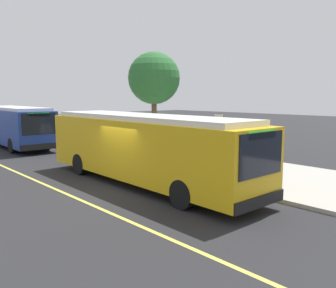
% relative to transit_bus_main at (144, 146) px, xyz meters
% --- Properties ---
extents(ground_plane, '(120.00, 120.00, 0.00)m').
position_rel_transit_bus_main_xyz_m(ground_plane, '(0.01, -1.01, -1.62)').
color(ground_plane, '#232326').
extents(sidewalk_curb, '(44.00, 6.40, 0.15)m').
position_rel_transit_bus_main_xyz_m(sidewalk_curb, '(0.01, 4.99, -1.54)').
color(sidewalk_curb, '#A8A399').
rests_on(sidewalk_curb, ground_plane).
extents(lane_stripe_center, '(36.00, 0.14, 0.01)m').
position_rel_transit_bus_main_xyz_m(lane_stripe_center, '(0.01, -3.21, -1.61)').
color(lane_stripe_center, '#E0D64C').
rests_on(lane_stripe_center, ground_plane).
extents(transit_bus_main, '(11.71, 2.73, 2.95)m').
position_rel_transit_bus_main_xyz_m(transit_bus_main, '(0.00, 0.00, 0.00)').
color(transit_bus_main, gold).
rests_on(transit_bus_main, ground_plane).
extents(transit_bus_second, '(10.19, 2.96, 2.95)m').
position_rel_transit_bus_main_xyz_m(transit_bus_second, '(-15.36, 0.00, -0.00)').
color(transit_bus_second, navy).
rests_on(transit_bus_second, ground_plane).
extents(bus_shelter, '(2.90, 1.60, 2.48)m').
position_rel_transit_bus_main_xyz_m(bus_shelter, '(-1.46, 4.63, 0.30)').
color(bus_shelter, '#333338').
rests_on(bus_shelter, sidewalk_curb).
extents(waiting_bench, '(1.60, 0.48, 0.95)m').
position_rel_transit_bus_main_xyz_m(waiting_bench, '(-1.56, 4.58, -0.98)').
color(waiting_bench, brown).
rests_on(waiting_bench, sidewalk_curb).
extents(route_sign_post, '(0.44, 0.08, 2.80)m').
position_rel_transit_bus_main_xyz_m(route_sign_post, '(1.69, 2.84, 0.34)').
color(route_sign_post, '#333338').
rests_on(route_sign_post, sidewalk_curb).
extents(pedestrian_commuter, '(0.24, 0.40, 1.69)m').
position_rel_transit_bus_main_xyz_m(pedestrian_commuter, '(-2.57, 3.57, -0.50)').
color(pedestrian_commuter, '#282D47').
rests_on(pedestrian_commuter, sidewalk_curb).
extents(street_tree_near_shelter, '(3.53, 3.53, 6.56)m').
position_rel_transit_bus_main_xyz_m(street_tree_near_shelter, '(-7.13, 6.56, 3.30)').
color(street_tree_near_shelter, brown).
rests_on(street_tree_near_shelter, sidewalk_curb).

